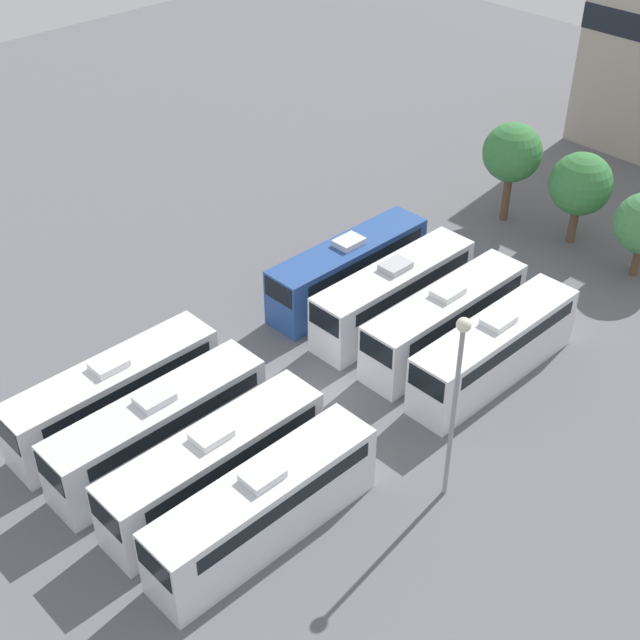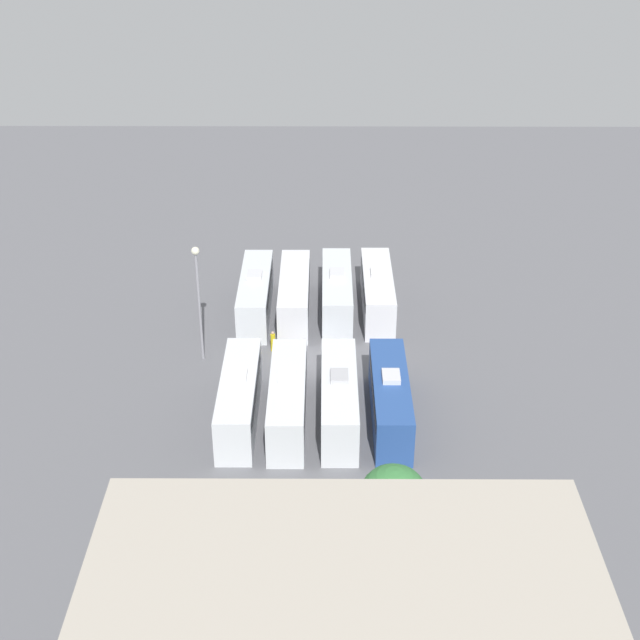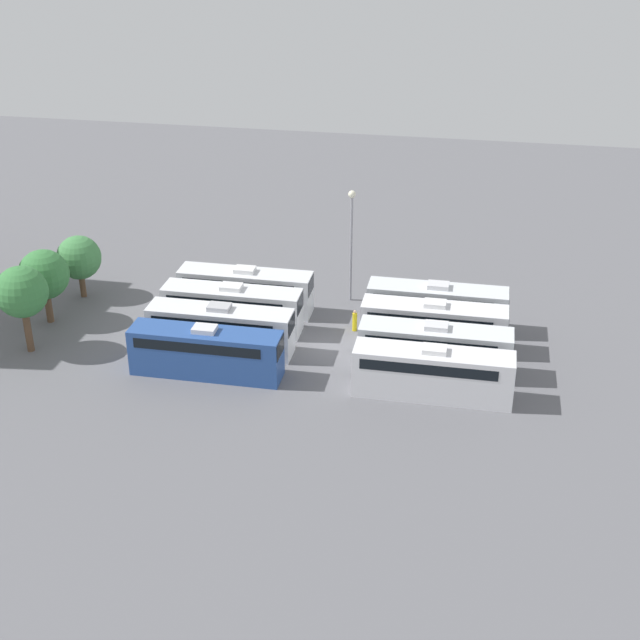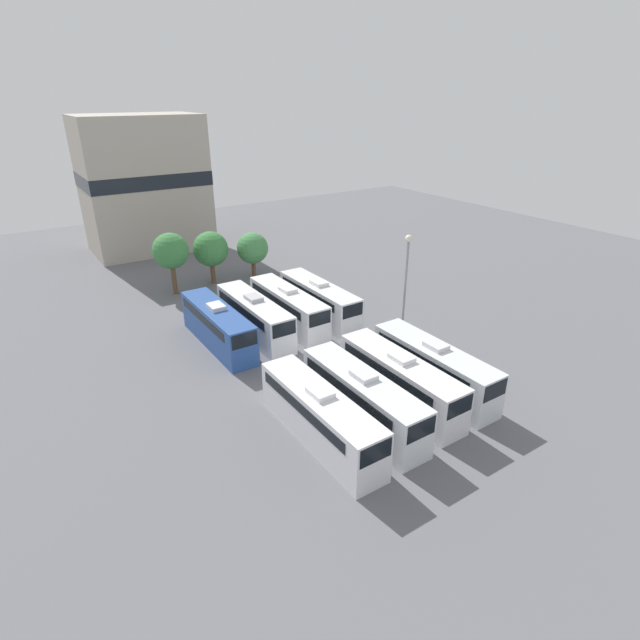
# 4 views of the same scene
# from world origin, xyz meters

# --- Properties ---
(ground_plane) EXTENTS (119.35, 119.35, 0.00)m
(ground_plane) POSITION_xyz_m (0.00, 0.00, 0.00)
(ground_plane) COLOR slate
(bus_0) EXTENTS (2.46, 10.62, 3.71)m
(bus_0) POSITION_xyz_m (-5.14, -8.05, 1.85)
(bus_0) COLOR silver
(bus_0) RESTS_ON ground_plane
(bus_1) EXTENTS (2.46, 10.62, 3.71)m
(bus_1) POSITION_xyz_m (-1.76, -7.93, 1.85)
(bus_1) COLOR silver
(bus_1) RESTS_ON ground_plane
(bus_2) EXTENTS (2.46, 10.62, 3.71)m
(bus_2) POSITION_xyz_m (1.78, -7.57, 1.85)
(bus_2) COLOR silver
(bus_2) RESTS_ON ground_plane
(bus_3) EXTENTS (2.46, 10.62, 3.71)m
(bus_3) POSITION_xyz_m (5.01, -7.57, 1.85)
(bus_3) COLOR silver
(bus_3) RESTS_ON ground_plane
(bus_4) EXTENTS (2.46, 10.62, 3.71)m
(bus_4) POSITION_xyz_m (-5.20, 7.61, 1.85)
(bus_4) COLOR #284C93
(bus_4) RESTS_ON ground_plane
(bus_5) EXTENTS (2.46, 10.62, 3.71)m
(bus_5) POSITION_xyz_m (-1.73, 7.61, 1.85)
(bus_5) COLOR silver
(bus_5) RESTS_ON ground_plane
(bus_6) EXTENTS (2.46, 10.62, 3.71)m
(bus_6) POSITION_xyz_m (1.78, 7.72, 1.85)
(bus_6) COLOR silver
(bus_6) RESTS_ON ground_plane
(bus_7) EXTENTS (2.46, 10.62, 3.71)m
(bus_7) POSITION_xyz_m (5.09, 7.57, 1.85)
(bus_7) COLOR silver
(bus_7) RESTS_ON ground_plane
(worker_person) EXTENTS (0.36, 0.36, 1.72)m
(worker_person) POSITION_xyz_m (3.27, -1.53, 0.80)
(worker_person) COLOR gold
(worker_person) RESTS_ON ground_plane
(light_pole) EXTENTS (0.60, 0.60, 9.39)m
(light_pole) POSITION_xyz_m (8.58, -0.34, 6.20)
(light_pole) COLOR gray
(light_pole) RESTS_ON ground_plane
(tree_0) EXTENTS (3.77, 3.77, 6.64)m
(tree_0) POSITION_xyz_m (-4.38, 21.34, 4.71)
(tree_0) COLOR brown
(tree_0) RESTS_ON ground_plane
(tree_1) EXTENTS (3.87, 3.87, 5.95)m
(tree_1) POSITION_xyz_m (0.29, 22.06, 3.98)
(tree_1) COLOR brown
(tree_1) RESTS_ON ground_plane
(tree_2) EXTENTS (3.60, 3.60, 5.28)m
(tree_2) POSITION_xyz_m (5.10, 21.46, 3.45)
(tree_2) COLOR brown
(tree_2) RESTS_ON ground_plane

